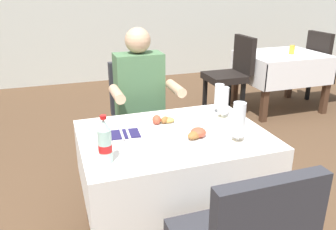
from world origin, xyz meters
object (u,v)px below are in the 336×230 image
(main_dining_table, at_px, (173,160))
(background_chair_right, at_px, (326,63))
(plate_far_diner, at_px, (161,122))
(beer_glass_middle, at_px, (239,121))
(napkin_cutlery_set, at_px, (125,134))
(chair_far_diner_seat, at_px, (140,116))
(background_chair_left, at_px, (231,71))
(plate_near_camera, at_px, (195,136))
(background_dining_table, at_px, (281,67))
(beer_glass_left, at_px, (219,98))
(background_table_tumbler, at_px, (292,50))
(cola_bottle_primary, at_px, (105,142))
(beer_glass_right, at_px, (223,102))
(seated_diner_far, at_px, (141,101))

(main_dining_table, relative_size, background_chair_right, 1.12)
(plate_far_diner, xyz_separation_m, beer_glass_middle, (0.33, -0.37, 0.10))
(beer_glass_middle, xyz_separation_m, background_chair_right, (2.55, 2.11, -0.30))
(napkin_cutlery_set, bearing_deg, chair_far_diner_seat, 69.04)
(napkin_cutlery_set, distance_m, background_chair_left, 2.49)
(chair_far_diner_seat, distance_m, beer_glass_middle, 1.09)
(plate_near_camera, relative_size, background_dining_table, 0.23)
(beer_glass_left, height_order, background_dining_table, beer_glass_left)
(chair_far_diner_seat, distance_m, beer_glass_left, 0.74)
(beer_glass_left, relative_size, background_table_tumbler, 1.80)
(plate_near_camera, height_order, napkin_cutlery_set, plate_near_camera)
(main_dining_table, distance_m, cola_bottle_primary, 0.56)
(main_dining_table, distance_m, background_chair_right, 3.42)
(background_chair_right, bearing_deg, beer_glass_right, -144.48)
(beer_glass_middle, bearing_deg, napkin_cutlery_set, 152.93)
(chair_far_diner_seat, height_order, seated_diner_far, seated_diner_far)
(beer_glass_middle, height_order, background_dining_table, beer_glass_middle)
(background_dining_table, bearing_deg, chair_far_diner_seat, -152.81)
(plate_far_diner, height_order, background_dining_table, plate_far_diner)
(plate_far_diner, bearing_deg, background_table_tumbler, 36.59)
(background_chair_right, relative_size, background_table_tumbler, 8.82)
(beer_glass_right, distance_m, background_dining_table, 2.49)
(napkin_cutlery_set, distance_m, background_chair_right, 3.61)
(cola_bottle_primary, bearing_deg, main_dining_table, 26.99)
(plate_near_camera, relative_size, napkin_cutlery_set, 1.19)
(cola_bottle_primary, bearing_deg, plate_far_diner, 42.86)
(cola_bottle_primary, bearing_deg, background_table_tumbler, 37.62)
(plate_near_camera, relative_size, background_table_tumbler, 2.10)
(plate_near_camera, relative_size, beer_glass_right, 1.11)
(seated_diner_far, distance_m, background_table_tumbler, 2.49)
(plate_far_diner, xyz_separation_m, cola_bottle_primary, (-0.40, -0.37, 0.09))
(main_dining_table, height_order, background_chair_right, background_chair_right)
(background_chair_right, bearing_deg, plate_near_camera, -143.93)
(main_dining_table, distance_m, napkin_cutlery_set, 0.34)
(plate_near_camera, distance_m, napkin_cutlery_set, 0.41)
(main_dining_table, height_order, seated_diner_far, seated_diner_far)
(beer_glass_right, distance_m, background_chair_left, 2.06)
(beer_glass_left, xyz_separation_m, background_chair_left, (1.01, 1.65, -0.28))
(beer_glass_right, xyz_separation_m, napkin_cutlery_set, (-0.66, -0.06, -0.10))
(plate_near_camera, xyz_separation_m, beer_glass_right, (0.30, 0.26, 0.09))
(plate_far_diner, xyz_separation_m, background_chair_left, (1.45, 1.74, -0.19))
(main_dining_table, relative_size, plate_far_diner, 4.50)
(napkin_cutlery_set, bearing_deg, beer_glass_right, 5.03)
(main_dining_table, bearing_deg, seated_diner_far, 91.31)
(plate_far_diner, xyz_separation_m, beer_glass_left, (0.44, 0.09, 0.09))
(beer_glass_left, xyz_separation_m, background_table_tumbler, (1.80, 1.57, -0.05))
(cola_bottle_primary, xyz_separation_m, napkin_cutlery_set, (0.16, 0.30, -0.10))
(beer_glass_right, relative_size, background_table_tumbler, 1.88)
(main_dining_table, relative_size, beer_glass_left, 5.48)
(background_table_tumbler, bearing_deg, seated_diner_far, -153.06)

